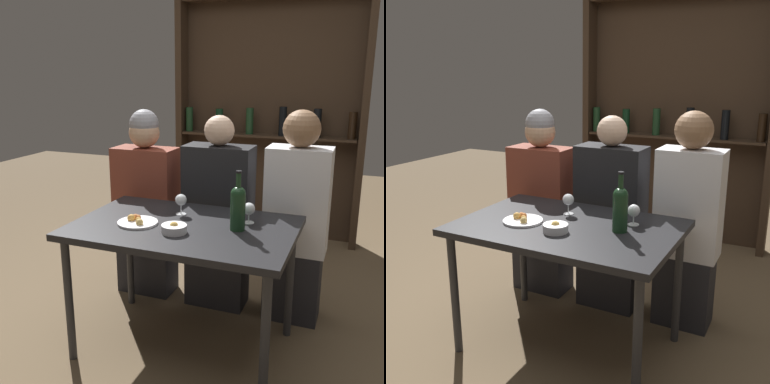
{
  "view_description": "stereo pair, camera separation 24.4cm",
  "coord_description": "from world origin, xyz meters",
  "views": [
    {
      "loc": [
        0.86,
        -2.07,
        1.51
      ],
      "look_at": [
        0.0,
        0.12,
        0.88
      ],
      "focal_mm": 42.0,
      "sensor_mm": 36.0,
      "label": 1
    },
    {
      "loc": [
        1.09,
        -1.97,
        1.51
      ],
      "look_at": [
        0.0,
        0.12,
        0.88
      ],
      "focal_mm": 42.0,
      "sensor_mm": 36.0,
      "label": 2
    }
  ],
  "objects": [
    {
      "name": "ground_plane",
      "position": [
        0.0,
        0.0,
        0.0
      ],
      "size": [
        10.0,
        10.0,
        0.0
      ],
      "primitive_type": "plane",
      "color": "brown"
    },
    {
      "name": "food_plate_0",
      "position": [
        -0.24,
        -0.07,
        0.74
      ],
      "size": [
        0.22,
        0.22,
        0.05
      ],
      "color": "white",
      "rests_on": "dining_table"
    },
    {
      "name": "dining_table",
      "position": [
        0.0,
        0.0,
        0.66
      ],
      "size": [
        1.17,
        0.77,
        0.73
      ],
      "color": "black",
      "rests_on": "ground_plane"
    },
    {
      "name": "wine_rack_wall",
      "position": [
        0.0,
        2.0,
        1.21
      ],
      "size": [
        1.7,
        0.21,
        2.38
      ],
      "color": "#38281C",
      "rests_on": "ground_plane"
    },
    {
      "name": "wine_glass_0",
      "position": [
        0.31,
        0.15,
        0.81
      ],
      "size": [
        0.07,
        0.07,
        0.11
      ],
      "color": "silver",
      "rests_on": "dining_table"
    },
    {
      "name": "seated_person_left",
      "position": [
        -0.51,
        0.55,
        0.62
      ],
      "size": [
        0.42,
        0.22,
        1.28
      ],
      "color": "#26262B",
      "rests_on": "ground_plane"
    },
    {
      "name": "snack_bowl",
      "position": [
        0.0,
        -0.13,
        0.75
      ],
      "size": [
        0.13,
        0.13,
        0.06
      ],
      "color": "white",
      "rests_on": "dining_table"
    },
    {
      "name": "wine_glass_1",
      "position": [
        -0.08,
        0.16,
        0.81
      ],
      "size": [
        0.07,
        0.07,
        0.12
      ],
      "color": "silver",
      "rests_on": "dining_table"
    },
    {
      "name": "seated_person_right",
      "position": [
        0.51,
        0.55,
        0.63
      ],
      "size": [
        0.37,
        0.22,
        1.31
      ],
      "color": "#26262B",
      "rests_on": "ground_plane"
    },
    {
      "name": "seated_person_center",
      "position": [
        0.01,
        0.55,
        0.59
      ],
      "size": [
        0.43,
        0.22,
        1.26
      ],
      "color": "#26262B",
      "rests_on": "ground_plane"
    },
    {
      "name": "wine_bottle",
      "position": [
        0.28,
        0.03,
        0.86
      ],
      "size": [
        0.08,
        0.08,
        0.31
      ],
      "color": "#19381E",
      "rests_on": "dining_table"
    }
  ]
}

